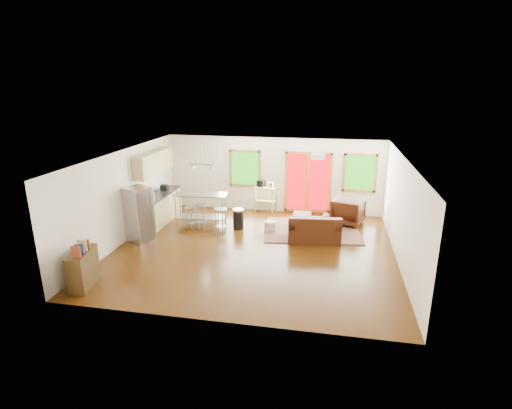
% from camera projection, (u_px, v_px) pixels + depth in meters
% --- Properties ---
extents(floor, '(7.50, 7.00, 0.02)m').
position_uv_depth(floor, '(254.00, 250.00, 10.94)').
color(floor, '#311A05').
rests_on(floor, ground).
extents(ceiling, '(7.50, 7.00, 0.02)m').
position_uv_depth(ceiling, '(254.00, 155.00, 10.17)').
color(ceiling, white).
rests_on(ceiling, ground).
extents(back_wall, '(7.50, 0.02, 2.60)m').
position_uv_depth(back_wall, '(273.00, 175.00, 13.85)').
color(back_wall, white).
rests_on(back_wall, ground).
extents(left_wall, '(0.02, 7.00, 2.60)m').
position_uv_depth(left_wall, '(123.00, 197.00, 11.23)').
color(left_wall, white).
rests_on(left_wall, ground).
extents(right_wall, '(0.02, 7.00, 2.60)m').
position_uv_depth(right_wall, '(403.00, 213.00, 9.88)').
color(right_wall, white).
rests_on(right_wall, ground).
extents(front_wall, '(7.50, 0.02, 2.60)m').
position_uv_depth(front_wall, '(217.00, 260.00, 7.26)').
color(front_wall, white).
rests_on(front_wall, ground).
extents(window_left, '(1.10, 0.05, 1.30)m').
position_uv_depth(window_left, '(245.00, 168.00, 13.92)').
color(window_left, '#17550E').
rests_on(window_left, back_wall).
extents(french_doors, '(1.60, 0.05, 2.10)m').
position_uv_depth(french_doors, '(308.00, 182.00, 13.64)').
color(french_doors, '#B00207').
rests_on(french_doors, back_wall).
extents(window_right, '(1.10, 0.05, 1.30)m').
position_uv_depth(window_right, '(360.00, 173.00, 13.22)').
color(window_right, '#17550E').
rests_on(window_right, back_wall).
extents(rug, '(3.10, 2.53, 0.03)m').
position_uv_depth(rug, '(312.00, 230.00, 12.31)').
color(rug, '#566341').
rests_on(rug, floor).
extents(loveseat, '(1.56, 0.99, 0.79)m').
position_uv_depth(loveseat, '(314.00, 231.00, 11.45)').
color(loveseat, black).
rests_on(loveseat, floor).
extents(coffee_table, '(0.91, 0.57, 0.36)m').
position_uv_depth(coffee_table, '(325.00, 221.00, 12.25)').
color(coffee_table, '#31210C').
rests_on(coffee_table, floor).
extents(armchair, '(1.14, 1.10, 0.94)m').
position_uv_depth(armchair, '(348.00, 210.00, 12.77)').
color(armchair, black).
rests_on(armchair, floor).
extents(ottoman, '(0.56, 0.56, 0.37)m').
position_uv_depth(ottoman, '(302.00, 219.00, 12.77)').
color(ottoman, black).
rests_on(ottoman, floor).
extents(pouf, '(0.41, 0.41, 0.32)m').
position_uv_depth(pouf, '(270.00, 226.00, 12.23)').
color(pouf, beige).
rests_on(pouf, floor).
extents(vase, '(0.20, 0.21, 0.32)m').
position_uv_depth(vase, '(326.00, 214.00, 12.21)').
color(vase, silver).
rests_on(vase, coffee_table).
extents(cabinets, '(0.64, 2.24, 2.30)m').
position_uv_depth(cabinets, '(158.00, 194.00, 12.89)').
color(cabinets, tan).
rests_on(cabinets, floor).
extents(refrigerator, '(0.82, 0.81, 1.59)m').
position_uv_depth(refrigerator, '(139.00, 214.00, 11.34)').
color(refrigerator, '#B7BABC').
rests_on(refrigerator, floor).
extents(island, '(1.69, 0.80, 1.04)m').
position_uv_depth(island, '(201.00, 204.00, 12.60)').
color(island, '#B7BABC').
rests_on(island, floor).
extents(cup, '(0.13, 0.12, 0.11)m').
position_uv_depth(cup, '(219.00, 196.00, 12.33)').
color(cup, white).
rests_on(cup, island).
extents(bar_stool_a, '(0.42, 0.42, 0.73)m').
position_uv_depth(bar_stool_a, '(191.00, 213.00, 12.27)').
color(bar_stool_a, '#B7BABC').
rests_on(bar_stool_a, floor).
extents(bar_stool_b, '(0.42, 0.42, 0.80)m').
position_uv_depth(bar_stool_b, '(201.00, 211.00, 12.29)').
color(bar_stool_b, '#B7BABC').
rests_on(bar_stool_b, floor).
extents(bar_stool_c, '(0.42, 0.42, 0.80)m').
position_uv_depth(bar_stool_c, '(220.00, 215.00, 11.87)').
color(bar_stool_c, '#B7BABC').
rests_on(bar_stool_c, floor).
extents(trash_can, '(0.46, 0.46, 0.63)m').
position_uv_depth(trash_can, '(238.00, 219.00, 12.41)').
color(trash_can, black).
rests_on(trash_can, floor).
extents(kitchen_cart, '(0.82, 0.61, 1.13)m').
position_uv_depth(kitchen_cart, '(265.00, 190.00, 13.90)').
color(kitchen_cart, tan).
rests_on(kitchen_cart, floor).
extents(bookshelf, '(0.54, 1.00, 1.11)m').
position_uv_depth(bookshelf, '(83.00, 268.00, 8.87)').
color(bookshelf, '#31210C').
rests_on(bookshelf, floor).
extents(ceiling_flush, '(0.35, 0.35, 0.12)m').
position_uv_depth(ceiling_flush, '(318.00, 156.00, 10.46)').
color(ceiling_flush, white).
rests_on(ceiling_flush, ceiling).
extents(pendant_light, '(0.80, 0.18, 0.79)m').
position_uv_depth(pendant_light, '(202.00, 168.00, 12.13)').
color(pendant_light, gray).
rests_on(pendant_light, ceiling).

